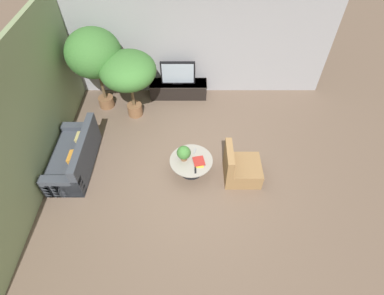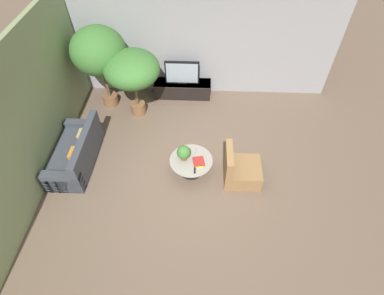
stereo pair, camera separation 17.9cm
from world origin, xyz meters
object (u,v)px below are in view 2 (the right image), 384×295
armchair_wicker (240,170)px  potted_palm_corner (132,70)px  media_console (183,89)px  couch_by_wall (76,153)px  television (182,73)px  potted_plant_tabletop (184,153)px  potted_palm_tall (99,52)px  coffee_table (191,163)px

armchair_wicker → potted_palm_corner: 3.54m
media_console → couch_by_wall: (-2.29, -2.62, 0.05)m
television → potted_palm_corner: potted_palm_corner is taller
media_console → potted_plant_tabletop: bearing=-85.7°
television → couch_by_wall: bearing=-131.2°
media_console → potted_plant_tabletop: 2.80m
couch_by_wall → potted_plant_tabletop: 2.53m
potted_palm_tall → potted_plant_tabletop: size_ratio=5.97×
armchair_wicker → potted_palm_tall: potted_palm_tall is taller
armchair_wicker → potted_plant_tabletop: armchair_wicker is taller
media_console → coffee_table: media_console is taller
television → potted_palm_corner: size_ratio=0.52×
media_console → television: size_ratio=1.72×
media_console → potted_palm_tall: bearing=-167.3°
potted_plant_tabletop → couch_by_wall: bearing=176.6°
coffee_table → media_console: bearing=97.6°
potted_palm_corner → potted_plant_tabletop: bearing=-55.0°
television → potted_palm_tall: bearing=-167.4°
media_console → armchair_wicker: bearing=-63.7°
media_console → couch_by_wall: bearing=-131.2°
armchair_wicker → couch_by_wall: bearing=85.1°
coffee_table → couch_by_wall: size_ratio=0.53×
potted_palm_corner → media_console: bearing=35.2°
armchair_wicker → potted_palm_tall: size_ratio=0.38×
coffee_table → potted_palm_tall: size_ratio=0.43×
couch_by_wall → armchair_wicker: armchair_wicker is taller
couch_by_wall → potted_palm_tall: 2.56m
couch_by_wall → potted_plant_tabletop: bearing=86.6°
media_console → coffee_table: size_ratio=1.70×
television → couch_by_wall: size_ratio=0.52×
couch_by_wall → potted_palm_tall: potted_palm_tall is taller
potted_palm_tall → potted_plant_tabletop: (2.22, -2.32, -1.01)m
coffee_table → potted_plant_tabletop: bearing=171.3°
coffee_table → television: bearing=97.6°
couch_by_wall → potted_palm_corner: (1.13, 1.80, 1.07)m
couch_by_wall → potted_palm_corner: potted_palm_corner is taller
couch_by_wall → armchair_wicker: bearing=85.1°
couch_by_wall → potted_plant_tabletop: size_ratio=4.80×
armchair_wicker → potted_palm_tall: 4.47m
television → potted_plant_tabletop: television is taller
couch_by_wall → potted_palm_corner: 2.39m
media_console → armchair_wicker: armchair_wicker is taller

